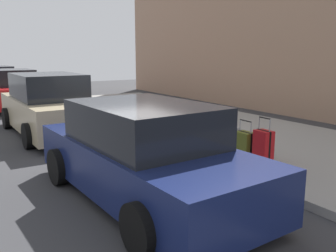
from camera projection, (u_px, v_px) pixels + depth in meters
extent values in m
plane|color=#333335|center=(132.00, 136.00, 10.12)|extent=(40.00, 40.00, 0.00)
cube|color=gray|center=(203.00, 125.00, 11.41)|extent=(18.00, 5.00, 0.14)
cube|color=red|center=(263.00, 148.00, 7.01)|extent=(0.36, 0.27, 0.68)
cube|color=black|center=(263.00, 148.00, 7.01)|extent=(0.35, 0.07, 0.70)
cylinder|color=gray|center=(270.00, 126.00, 6.80)|extent=(0.02, 0.02, 0.24)
cylinder|color=gray|center=(259.00, 123.00, 7.04)|extent=(0.02, 0.02, 0.24)
cylinder|color=black|center=(265.00, 118.00, 6.90)|extent=(0.29, 0.04, 0.02)
cylinder|color=black|center=(268.00, 166.00, 6.95)|extent=(0.05, 0.02, 0.04)
cylinder|color=black|center=(257.00, 162.00, 7.20)|extent=(0.05, 0.02, 0.04)
cube|color=#59601E|center=(245.00, 145.00, 7.44)|extent=(0.40, 0.27, 0.56)
cube|color=black|center=(245.00, 145.00, 7.44)|extent=(0.40, 0.06, 0.57)
cylinder|color=gray|center=(251.00, 128.00, 7.22)|extent=(0.02, 0.02, 0.23)
cylinder|color=gray|center=(240.00, 125.00, 7.50)|extent=(0.02, 0.02, 0.23)
cylinder|color=black|center=(246.00, 121.00, 7.34)|extent=(0.33, 0.04, 0.02)
cylinder|color=black|center=(250.00, 160.00, 7.34)|extent=(0.04, 0.02, 0.04)
cylinder|color=black|center=(239.00, 156.00, 7.63)|extent=(0.04, 0.02, 0.04)
cube|color=#9EA0A8|center=(228.00, 139.00, 7.93)|extent=(0.49, 0.24, 0.57)
cube|color=black|center=(228.00, 139.00, 7.93)|extent=(0.49, 0.05, 0.59)
cylinder|color=gray|center=(235.00, 122.00, 7.68)|extent=(0.02, 0.02, 0.27)
cylinder|color=gray|center=(222.00, 119.00, 8.02)|extent=(0.02, 0.02, 0.27)
cylinder|color=black|center=(229.00, 114.00, 7.82)|extent=(0.42, 0.03, 0.02)
cylinder|color=black|center=(234.00, 153.00, 7.81)|extent=(0.04, 0.02, 0.04)
cylinder|color=black|center=(221.00, 149.00, 8.16)|extent=(0.04, 0.02, 0.04)
cube|color=maroon|center=(209.00, 135.00, 8.35)|extent=(0.39, 0.23, 0.60)
cube|color=black|center=(209.00, 135.00, 8.35)|extent=(0.38, 0.07, 0.61)
cylinder|color=gray|center=(213.00, 118.00, 8.14)|extent=(0.02, 0.02, 0.23)
cylinder|color=gray|center=(205.00, 116.00, 8.41)|extent=(0.02, 0.02, 0.23)
cylinder|color=black|center=(209.00, 112.00, 8.25)|extent=(0.32, 0.05, 0.02)
cylinder|color=black|center=(212.00, 148.00, 8.27)|extent=(0.05, 0.02, 0.04)
cylinder|color=black|center=(204.00, 145.00, 8.55)|extent=(0.05, 0.02, 0.04)
cube|color=navy|center=(194.00, 131.00, 8.76)|extent=(0.38, 0.20, 0.61)
cube|color=black|center=(194.00, 131.00, 8.76)|extent=(0.39, 0.05, 0.62)
cylinder|color=gray|center=(198.00, 115.00, 8.55)|extent=(0.02, 0.02, 0.20)
cylinder|color=gray|center=(191.00, 113.00, 8.82)|extent=(0.02, 0.02, 0.20)
cylinder|color=black|center=(195.00, 110.00, 8.66)|extent=(0.32, 0.04, 0.02)
cylinder|color=black|center=(198.00, 143.00, 8.68)|extent=(0.04, 0.02, 0.04)
cylinder|color=black|center=(190.00, 141.00, 8.95)|extent=(0.04, 0.02, 0.04)
cube|color=black|center=(186.00, 124.00, 9.22)|extent=(0.38, 0.25, 0.76)
cube|color=black|center=(186.00, 124.00, 9.22)|extent=(0.38, 0.05, 0.78)
cylinder|color=gray|center=(189.00, 105.00, 8.99)|extent=(0.02, 0.02, 0.22)
cylinder|color=gray|center=(182.00, 104.00, 9.25)|extent=(0.02, 0.02, 0.22)
cylinder|color=black|center=(186.00, 100.00, 9.10)|extent=(0.31, 0.03, 0.02)
cylinder|color=black|center=(189.00, 139.00, 9.15)|extent=(0.04, 0.02, 0.04)
cylinder|color=black|center=(182.00, 136.00, 9.42)|extent=(0.04, 0.02, 0.04)
cube|color=#0F606B|center=(173.00, 123.00, 9.66)|extent=(0.45, 0.26, 0.61)
cube|color=black|center=(173.00, 123.00, 9.66)|extent=(0.45, 0.06, 0.63)
cylinder|color=gray|center=(176.00, 112.00, 9.43)|extent=(0.02, 0.02, 0.04)
cylinder|color=gray|center=(169.00, 110.00, 9.76)|extent=(0.02, 0.02, 0.04)
cylinder|color=black|center=(173.00, 110.00, 9.59)|extent=(0.39, 0.04, 0.02)
cylinder|color=black|center=(176.00, 135.00, 9.55)|extent=(0.04, 0.02, 0.04)
cylinder|color=black|center=(169.00, 132.00, 9.88)|extent=(0.04, 0.02, 0.04)
cube|color=red|center=(160.00, 117.00, 10.11)|extent=(0.48, 0.25, 0.77)
cube|color=black|center=(160.00, 117.00, 10.11)|extent=(0.48, 0.07, 0.79)
cylinder|color=gray|center=(163.00, 101.00, 9.84)|extent=(0.02, 0.02, 0.18)
cylinder|color=gray|center=(157.00, 99.00, 10.19)|extent=(0.02, 0.02, 0.18)
cylinder|color=black|center=(160.00, 97.00, 10.00)|extent=(0.40, 0.05, 0.02)
cylinder|color=black|center=(163.00, 131.00, 10.00)|extent=(0.05, 0.02, 0.04)
cylinder|color=black|center=(157.00, 129.00, 10.36)|extent=(0.05, 0.02, 0.04)
cylinder|color=red|center=(148.00, 115.00, 10.77)|extent=(0.20, 0.20, 0.67)
sphere|color=red|center=(148.00, 102.00, 10.69)|extent=(0.21, 0.21, 0.21)
cylinder|color=red|center=(145.00, 113.00, 10.89)|extent=(0.09, 0.10, 0.09)
cylinder|color=red|center=(150.00, 115.00, 10.64)|extent=(0.09, 0.10, 0.09)
cylinder|color=#333338|center=(132.00, 112.00, 11.27)|extent=(0.12, 0.12, 0.70)
cube|color=#141E4C|center=(144.00, 165.00, 5.71)|extent=(4.62, 1.99, 0.74)
cube|color=black|center=(143.00, 123.00, 5.58)|extent=(2.43, 1.75, 0.61)
cylinder|color=black|center=(59.00, 167.00, 6.38)|extent=(0.65, 0.25, 0.64)
cylinder|color=black|center=(146.00, 151.00, 7.39)|extent=(0.65, 0.25, 0.64)
cylinder|color=black|center=(140.00, 229.00, 4.12)|extent=(0.65, 0.25, 0.64)
cylinder|color=black|center=(250.00, 194.00, 5.13)|extent=(0.65, 0.25, 0.64)
cube|color=tan|center=(49.00, 113.00, 10.37)|extent=(4.69, 1.83, 0.85)
cube|color=black|center=(48.00, 86.00, 10.22)|extent=(2.45, 1.67, 0.69)
cylinder|color=black|center=(7.00, 118.00, 11.14)|extent=(0.64, 0.23, 0.64)
cylinder|color=black|center=(65.00, 113.00, 12.10)|extent=(0.64, 0.23, 0.64)
cylinder|color=black|center=(29.00, 136.00, 8.75)|extent=(0.64, 0.23, 0.64)
cylinder|color=black|center=(99.00, 128.00, 9.71)|extent=(0.64, 0.23, 0.64)
cube|color=#AD1619|center=(12.00, 95.00, 15.25)|extent=(4.36, 1.83, 0.79)
cube|color=black|center=(11.00, 77.00, 15.11)|extent=(2.27, 1.66, 0.65)
cylinder|color=black|center=(29.00, 96.00, 16.88)|extent=(0.64, 0.23, 0.64)
cylinder|color=black|center=(42.00, 103.00, 14.64)|extent=(0.64, 0.23, 0.64)
cylinder|color=black|center=(8.00, 87.00, 21.41)|extent=(0.65, 0.24, 0.64)
cylinder|color=black|center=(19.00, 91.00, 19.06)|extent=(0.65, 0.24, 0.64)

